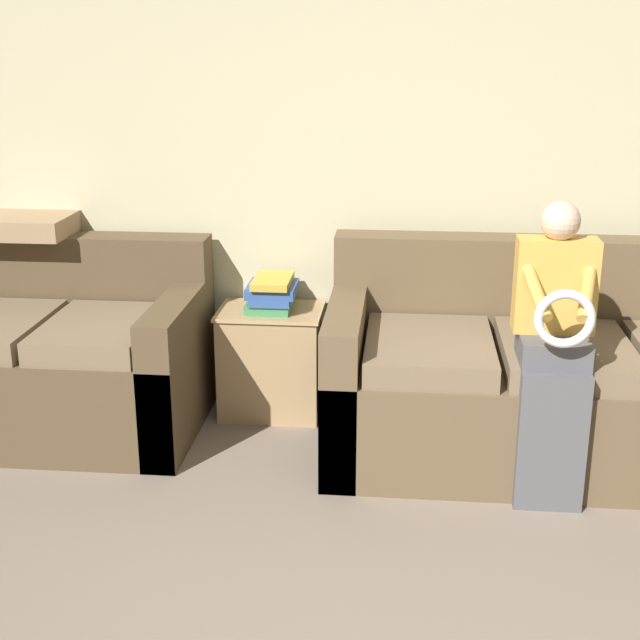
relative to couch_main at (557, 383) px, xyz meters
name	(u,v)px	position (x,y,z in m)	size (l,w,h in m)	color
wall_back	(424,159)	(-0.63, 0.57, 0.93)	(7.15, 0.06, 2.55)	beige
couch_main	(557,383)	(0.00, 0.00, 0.00)	(2.09, 0.96, 0.94)	brown
couch_side	(60,361)	(-2.38, 0.07, -0.01)	(1.38, 0.92, 0.90)	brown
child_left_seated	(554,343)	(-0.10, -0.40, 0.33)	(0.33, 0.37, 1.23)	#56565B
side_shelf	(271,360)	(-1.37, 0.33, -0.06)	(0.52, 0.38, 0.55)	tan
book_stack	(272,294)	(-1.36, 0.33, 0.29)	(0.25, 0.31, 0.17)	#3D8451
throw_pillow	(30,224)	(-2.61, 0.40, 0.60)	(0.44, 0.44, 0.10)	#A38460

